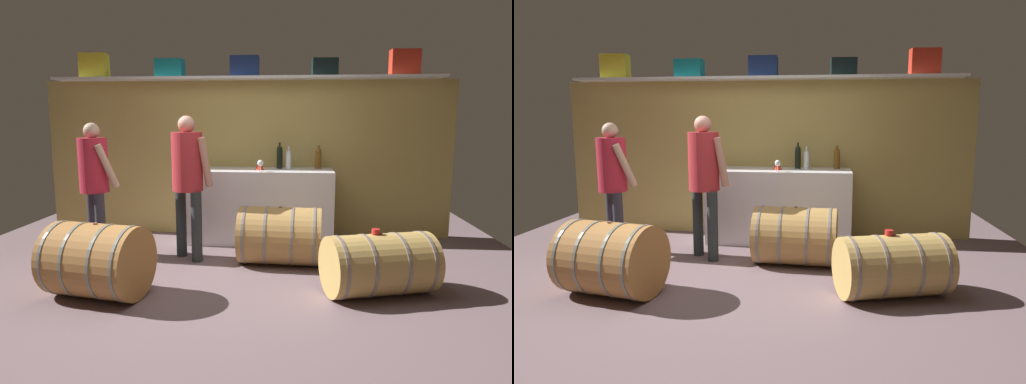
% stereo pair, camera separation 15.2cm
% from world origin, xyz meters
% --- Properties ---
extents(ground_plane, '(6.62, 7.54, 0.02)m').
position_xyz_m(ground_plane, '(0.00, 0.54, -0.01)').
color(ground_plane, '#6D585D').
extents(back_wall_panel, '(5.42, 0.10, 2.06)m').
position_xyz_m(back_wall_panel, '(0.00, 2.17, 1.03)').
color(back_wall_panel, tan).
rests_on(back_wall_panel, ground).
extents(high_shelf_board, '(4.98, 0.40, 0.03)m').
position_xyz_m(high_shelf_board, '(0.00, 2.02, 2.08)').
color(high_shelf_board, silver).
rests_on(high_shelf_board, back_wall_panel).
extents(toolcase_yellow, '(0.36, 0.20, 0.31)m').
position_xyz_m(toolcase_yellow, '(-1.99, 2.02, 2.25)').
color(toolcase_yellow, yellow).
rests_on(toolcase_yellow, high_shelf_board).
extents(toolcase_teal, '(0.35, 0.24, 0.23)m').
position_xyz_m(toolcase_teal, '(-0.97, 2.02, 2.21)').
color(toolcase_teal, '#107881').
rests_on(toolcase_teal, high_shelf_board).
extents(toolcase_navy, '(0.37, 0.31, 0.25)m').
position_xyz_m(toolcase_navy, '(0.01, 2.02, 2.22)').
color(toolcase_navy, navy).
rests_on(toolcase_navy, high_shelf_board).
extents(toolcase_black, '(0.33, 0.27, 0.22)m').
position_xyz_m(toolcase_black, '(1.02, 2.02, 2.20)').
color(toolcase_black, black).
rests_on(toolcase_black, high_shelf_board).
extents(toolcase_red, '(0.36, 0.20, 0.31)m').
position_xyz_m(toolcase_red, '(2.01, 2.02, 2.25)').
color(toolcase_red, red).
rests_on(toolcase_red, high_shelf_board).
extents(work_cabinet, '(1.80, 0.66, 0.93)m').
position_xyz_m(work_cabinet, '(0.24, 1.78, 0.46)').
color(work_cabinet, white).
rests_on(work_cabinet, ground).
extents(wine_bottle_dark, '(0.08, 0.08, 0.33)m').
position_xyz_m(wine_bottle_dark, '(0.47, 1.92, 1.08)').
color(wine_bottle_dark, black).
rests_on(wine_bottle_dark, work_cabinet).
extents(wine_bottle_clear, '(0.07, 0.07, 0.30)m').
position_xyz_m(wine_bottle_clear, '(0.58, 1.80, 1.06)').
color(wine_bottle_clear, '#B4BCB7').
rests_on(wine_bottle_clear, work_cabinet).
extents(wine_bottle_amber, '(0.08, 0.08, 0.30)m').
position_xyz_m(wine_bottle_amber, '(0.97, 1.95, 1.07)').
color(wine_bottle_amber, brown).
rests_on(wine_bottle_amber, work_cabinet).
extents(wine_glass, '(0.07, 0.07, 0.14)m').
position_xyz_m(wine_glass, '(0.25, 1.53, 1.03)').
color(wine_glass, white).
rests_on(wine_glass, work_cabinet).
extents(red_funnel, '(0.11, 0.11, 0.13)m').
position_xyz_m(red_funnel, '(0.22, 1.73, 0.99)').
color(red_funnel, red).
rests_on(red_funnel, work_cabinet).
extents(wine_barrel_near, '(1.06, 0.79, 0.57)m').
position_xyz_m(wine_barrel_near, '(1.43, 0.05, 0.28)').
color(wine_barrel_near, tan).
rests_on(wine_barrel_near, ground).
extents(wine_barrel_far, '(0.93, 0.80, 0.67)m').
position_xyz_m(wine_barrel_far, '(-1.05, -0.21, 0.33)').
color(wine_barrel_far, '#A66F39').
rests_on(wine_barrel_far, ground).
extents(wine_barrel_flank, '(0.91, 0.67, 0.64)m').
position_xyz_m(wine_barrel_flank, '(0.52, 0.85, 0.32)').
color(wine_barrel_flank, '#AA7E44').
rests_on(wine_barrel_flank, ground).
extents(tasting_cup, '(0.07, 0.07, 0.04)m').
position_xyz_m(tasting_cup, '(1.38, 0.05, 0.58)').
color(tasting_cup, red).
rests_on(tasting_cup, wine_barrel_near).
extents(winemaker_pouring, '(0.47, 0.46, 1.60)m').
position_xyz_m(winemaker_pouring, '(-0.51, 0.96, 0.98)').
color(winemaker_pouring, '#283032').
rests_on(winemaker_pouring, ground).
extents(visitor_tasting, '(0.48, 0.49, 1.52)m').
position_xyz_m(visitor_tasting, '(-1.59, 0.99, 0.93)').
color(visitor_tasting, '#2D2D39').
rests_on(visitor_tasting, ground).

